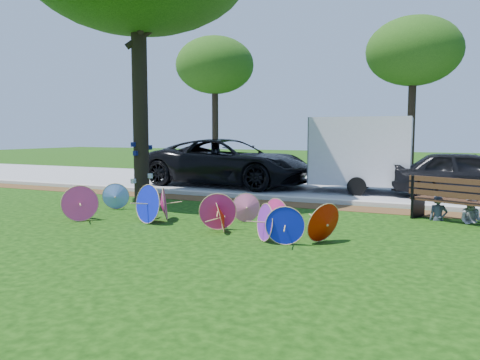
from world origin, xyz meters
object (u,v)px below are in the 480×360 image
(dark_pickup, at_px, (467,175))
(park_bench, at_px, (456,200))
(person_left, at_px, (439,196))
(black_van, at_px, (228,162))
(person_right, at_px, (473,196))
(cargo_trailer, at_px, (361,151))
(parasol_pile, at_px, (185,209))

(dark_pickup, height_order, park_bench, dark_pickup)
(park_bench, relative_size, person_left, 1.72)
(black_van, xyz_separation_m, person_right, (8.16, -4.40, -0.29))
(cargo_trailer, xyz_separation_m, person_left, (2.55, -4.50, -0.85))
(black_van, distance_m, park_bench, 9.00)
(park_bench, height_order, person_right, person_right)
(person_left, bearing_deg, person_right, -14.77)
(cargo_trailer, bearing_deg, black_van, 177.81)
(dark_pickup, bearing_deg, park_bench, 171.75)
(cargo_trailer, bearing_deg, person_left, -63.82)
(parasol_pile, height_order, black_van, black_van)
(dark_pickup, bearing_deg, person_right, 176.42)
(park_bench, distance_m, person_left, 0.36)
(black_van, xyz_separation_m, dark_pickup, (8.11, -0.16, -0.15))
(cargo_trailer, bearing_deg, dark_pickup, -7.99)
(black_van, xyz_separation_m, park_bench, (7.81, -4.45, -0.38))
(dark_pickup, xyz_separation_m, park_bench, (-0.30, -4.29, -0.23))
(parasol_pile, xyz_separation_m, dark_pickup, (5.57, 7.21, 0.36))
(black_van, bearing_deg, park_bench, -116.66)
(black_van, bearing_deg, cargo_trailer, -85.83)
(park_bench, distance_m, person_right, 0.37)
(black_van, distance_m, cargo_trailer, 4.94)
(park_bench, relative_size, person_right, 1.62)
(cargo_trailer, distance_m, park_bench, 5.47)
(parasol_pile, bearing_deg, dark_pickup, 52.34)
(parasol_pile, height_order, cargo_trailer, cargo_trailer)
(cargo_trailer, height_order, park_bench, cargo_trailer)
(parasol_pile, bearing_deg, cargo_trailer, 72.43)
(parasol_pile, distance_m, dark_pickup, 9.12)
(parasol_pile, distance_m, park_bench, 6.02)
(parasol_pile, height_order, person_right, person_right)
(person_left, bearing_deg, black_van, 134.67)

